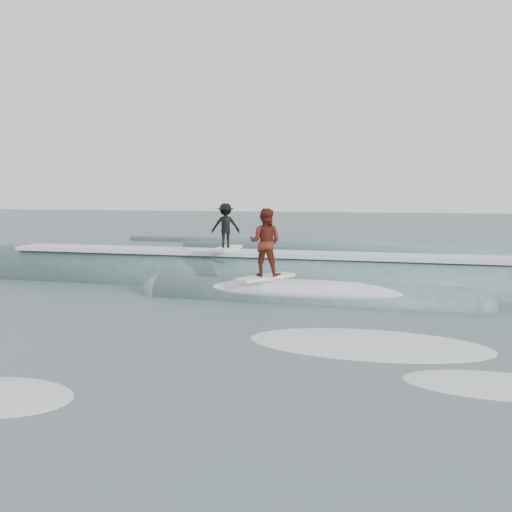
# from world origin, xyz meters

# --- Properties ---
(ground) EXTENTS (160.00, 160.00, 0.00)m
(ground) POSITION_xyz_m (0.00, 0.00, 0.00)
(ground) COLOR #3C4D57
(ground) RESTS_ON ground
(breaking_wave) EXTENTS (22.66, 3.86, 2.16)m
(breaking_wave) POSITION_xyz_m (0.30, 6.15, 0.04)
(breaking_wave) COLOR #3C5D66
(breaking_wave) RESTS_ON ground
(surfer_black) EXTENTS (1.07, 2.01, 1.56)m
(surfer_black) POSITION_xyz_m (-1.31, 6.52, 1.88)
(surfer_black) COLOR white
(surfer_black) RESTS_ON ground
(surfer_red) EXTENTS (1.48, 2.01, 2.04)m
(surfer_red) POSITION_xyz_m (0.60, 4.32, 1.57)
(surfer_red) COLOR white
(surfer_red) RESTS_ON ground
(whitewater) EXTENTS (15.86, 6.66, 0.10)m
(whitewater) POSITION_xyz_m (2.44, -1.08, 0.00)
(whitewater) COLOR white
(whitewater) RESTS_ON ground
(far_swells) EXTENTS (33.74, 8.65, 0.80)m
(far_swells) POSITION_xyz_m (-1.60, 17.65, 0.00)
(far_swells) COLOR #3C5D66
(far_swells) RESTS_ON ground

